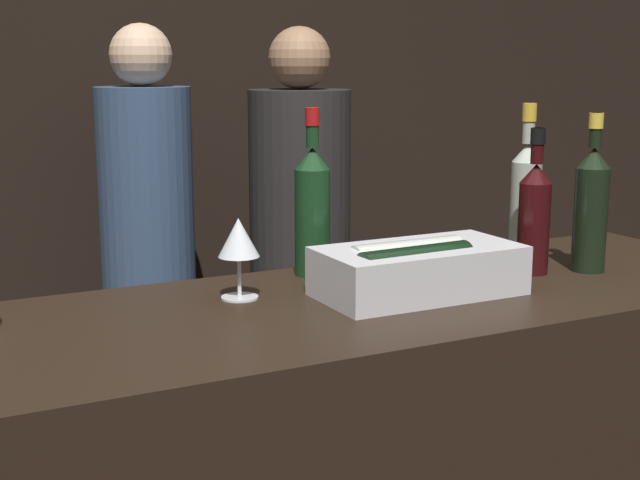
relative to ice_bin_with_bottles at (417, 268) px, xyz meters
name	(u,v)px	position (x,y,z in m)	size (l,w,h in m)	color
wall_back_chalkboard	(89,103)	(-0.19, 1.99, 0.25)	(6.40, 0.06, 2.80)	black
ice_bin_with_bottles	(417,268)	(0.00, 0.00, 0.00)	(0.40, 0.21, 0.11)	silver
wine_glass	(239,240)	(-0.33, 0.14, 0.06)	(0.08, 0.08, 0.16)	silver
red_wine_bottle_burgundy	(312,207)	(-0.11, 0.25, 0.10)	(0.08, 0.08, 0.36)	#143319
rose_wine_bottle	(526,194)	(0.42, 0.18, 0.10)	(0.07, 0.07, 0.36)	#9EA899
champagne_bottle	(591,205)	(0.46, 0.00, 0.09)	(0.07, 0.07, 0.35)	black
red_wine_bottle_black_foil	(534,213)	(0.33, 0.04, 0.08)	(0.07, 0.07, 0.32)	black
person_in_hoodie	(148,240)	(-0.11, 1.53, -0.21)	(0.33, 0.33, 1.68)	black
person_blond_tee	(300,243)	(0.37, 1.30, -0.22)	(0.35, 0.35, 1.67)	black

